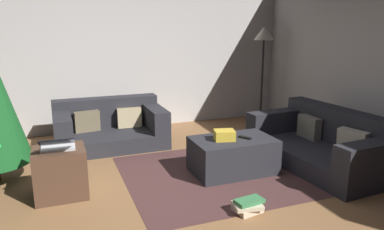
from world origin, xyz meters
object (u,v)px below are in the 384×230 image
Objects in this scene: side_table at (60,173)px; laptop at (58,146)px; ottoman at (233,155)px; book_stack at (248,206)px; couch_left at (110,127)px; corner_lamp at (264,41)px; couch_right at (324,144)px; gift_box at (224,135)px; tv_remote at (245,138)px.

laptop reaches higher than side_table.
ottoman is 1.01m from book_stack.
book_stack is at bearing -108.57° from ottoman.
couch_left is 3.16m from corner_lamp.
ottoman is 0.57× the size of corner_lamp.
couch_right reaches higher than gift_box.
gift_box reaches higher than ottoman.
couch_left reaches higher than side_table.
ottoman is at bearing 127.24° from couch_left.
couch_left is 3.03m from couch_right.
ottoman is at bearing -1.53° from side_table.
side_table is (-2.11, 0.09, -0.17)m from tv_remote.
couch_left is 1.80m from laptop.
gift_box is 0.14× the size of corner_lamp.
side_table reaches higher than tv_remote.
couch_left is 3.97× the size of laptop.
laptop is (-0.00, -0.06, 0.31)m from side_table.
couch_right is 8.11× the size of gift_box.
couch_right is 3.22m from laptop.
laptop is at bearing -92.41° from side_table.
laptop reaches higher than book_stack.
laptop is at bearing -179.75° from ottoman.
ottoman is at bearing -128.37° from corner_lamp.
tv_remote is at bearing -0.85° from laptop.
corner_lamp is at bearing -170.94° from couch_left.
couch_left is at bearing 109.67° from book_stack.
corner_lamp is (1.97, 3.03, 1.41)m from book_stack.
couch_right reaches higher than couch_left.
side_table is at bearing 81.74° from couch_right.
corner_lamp reaches higher than book_stack.
couch_left reaches higher than book_stack.
tv_remote reaches higher than book_stack.
side_table is 1.31× the size of laptop.
couch_left is 2.03m from ottoman.
laptop is at bearing 82.83° from couch_right.
couch_right is 3.70× the size of side_table.
couch_right is at bearing -2.96° from laptop.
book_stack is (0.91, -2.56, -0.20)m from couch_left.
book_stack is at bearing -145.62° from tv_remote.
gift_box is 1.48× the size of tv_remote.
corner_lamp reaches higher than couch_left.
gift_box reaches higher than tv_remote.
corner_lamp is (1.65, 2.08, 1.26)m from ottoman.
ottoman is at bearing 0.25° from laptop.
couch_left is 1.60× the size of ottoman.
gift_box is 1.05m from book_stack.
couch_right reaches higher than side_table.
couch_left is 0.91× the size of corner_lamp.
couch_right is 1.37m from gift_box.
ottoman is 6.12× the size of tv_remote.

